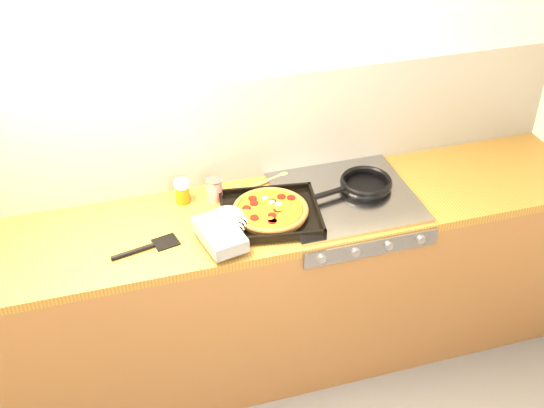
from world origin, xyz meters
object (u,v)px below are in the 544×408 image
object	(u,v)px
frying_pan	(365,184)
tomato_can	(214,189)
juice_glass	(182,191)
pizza_on_tray	(256,216)

from	to	relation	value
frying_pan	tomato_can	world-z (taller)	tomato_can
frying_pan	tomato_can	bearing A→B (deg)	169.38
juice_glass	pizza_on_tray	bearing A→B (deg)	-43.64
juice_glass	tomato_can	bearing A→B (deg)	-7.73
pizza_on_tray	frying_pan	size ratio (longest dim) A/B	1.40
pizza_on_tray	frying_pan	xyz separation A→B (m)	(0.54, 0.11, -0.01)
pizza_on_tray	tomato_can	xyz separation A→B (m)	(-0.13, 0.24, 0.01)
frying_pan	juice_glass	xyz separation A→B (m)	(-0.81, 0.14, 0.02)
frying_pan	juice_glass	distance (m)	0.82
pizza_on_tray	juice_glass	bearing A→B (deg)	136.36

